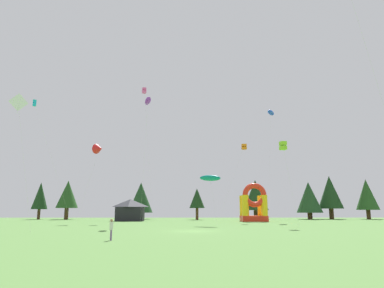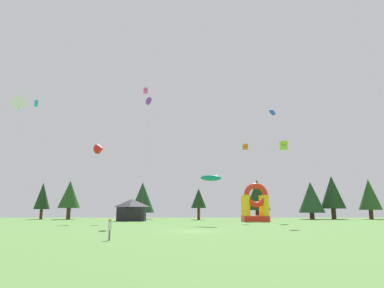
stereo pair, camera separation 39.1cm
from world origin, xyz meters
name	(u,v)px [view 1 (the left image)]	position (x,y,z in m)	size (l,w,h in m)	color
ground_plane	(193,231)	(0.00, 0.00, 0.00)	(120.00, 120.00, 0.00)	#5B8C42
kite_red_delta	(99,149)	(-16.24, 22.28, 12.75)	(3.53, 4.26, 13.70)	red
kite_pink_box	(144,91)	(-10.19, 34.11, 27.66)	(3.88, 8.77, 28.35)	#EA599E
kite_purple_parafoil	(148,101)	(-6.93, 14.74, 19.10)	(2.46, 8.56, 19.70)	purple
kite_blue_parafoil	(271,113)	(16.92, 32.61, 22.36)	(4.67, 9.96, 22.93)	blue
kite_orange_box	(244,147)	(9.93, 25.95, 13.80)	(5.60, 0.89, 14.32)	orange
kite_lime_box	(283,146)	(12.79, 9.91, 11.06)	(2.16, 0.94, 11.65)	#8CD826
kite_cyan_box	(35,104)	(-27.58, 20.90, 20.56)	(6.91, 4.17, 21.22)	#19B7CC
kite_teal_parafoil	(210,178)	(2.71, 13.50, 6.83)	(3.76, 3.28, 7.49)	#0C7F7A
kite_white_diamond	(18,104)	(-18.14, -3.02, 13.05)	(3.50, 1.34, 13.76)	white
person_midfield	(111,228)	(-6.23, -10.92, 0.94)	(0.35, 0.35, 1.58)	#724C8C
inflatable_blue_arch	(254,207)	(12.15, 29.98, 2.79)	(4.83, 4.52, 7.26)	red
festival_tent	(130,210)	(-12.00, 31.82, 2.13)	(5.27, 3.67, 4.26)	black
tree_row_0	(40,196)	(-35.19, 44.13, 5.35)	(3.60, 3.60, 8.51)	#4C331E
tree_row_1	(68,195)	(-28.49, 43.19, 5.64)	(4.96, 4.96, 8.83)	#4C331E
tree_row_2	(141,198)	(-11.83, 45.21, 5.02)	(5.76, 5.76, 8.59)	#4C331E
tree_row_3	(197,198)	(1.44, 40.88, 4.68)	(3.45, 3.45, 6.93)	#4C331E
tree_row_4	(255,195)	(15.46, 45.05, 5.59)	(5.94, 5.94, 9.19)	#4C331E
tree_row_5	(257,197)	(15.78, 44.53, 5.23)	(4.15, 4.15, 8.01)	#4C331E
tree_row_6	(309,197)	(27.62, 43.39, 5.02)	(5.92, 5.92, 8.59)	#4C331E
tree_row_7	(330,192)	(33.19, 44.73, 6.23)	(5.72, 5.72, 10.13)	#4C331E
tree_row_8	(367,195)	(41.58, 44.02, 5.67)	(5.10, 5.10, 9.29)	#4C331E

